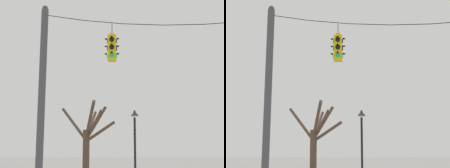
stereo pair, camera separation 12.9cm
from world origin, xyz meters
TOP-DOWN VIEW (x-y plane):
  - utility_pole_left at (-5.84, -0.04)m, footprint 0.30×0.30m
  - span_wire at (0.00, -0.04)m, footprint 11.68×0.03m
  - traffic_light_over_intersection at (-2.98, -0.04)m, footprint 0.58×0.58m
  - street_lamp at (-2.02, 4.96)m, footprint 0.44×0.76m
  - bare_tree at (-4.90, 7.76)m, footprint 3.64×3.96m

SIDE VIEW (x-z plane):
  - bare_tree at x=-4.90m, z-range 0.16..5.03m
  - street_lamp at x=-2.02m, z-range 0.96..5.12m
  - utility_pole_left at x=-5.84m, z-range -0.01..8.10m
  - traffic_light_over_intersection at x=-2.98m, z-range 5.36..7.00m
  - span_wire at x=0.00m, z-range 7.02..7.61m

